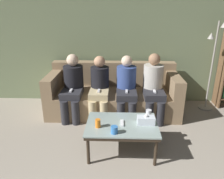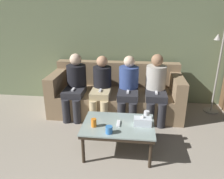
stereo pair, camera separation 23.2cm
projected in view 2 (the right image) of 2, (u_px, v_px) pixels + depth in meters
name	position (u px, v px, depth m)	size (l,w,h in m)	color
wall_back	(119.00, 36.00, 4.11)	(12.00, 0.06, 2.60)	#707F5B
couch	(116.00, 95.00, 3.97)	(2.28, 0.91, 0.85)	#897051
coffee_table	(118.00, 127.00, 2.79)	(0.91, 0.64, 0.41)	#8C9E99
cup_near_left	(109.00, 130.00, 2.56)	(0.08, 0.08, 0.09)	#3372BF
cup_near_right	(94.00, 123.00, 2.70)	(0.07, 0.07, 0.11)	orange
cup_far_center	(146.00, 115.00, 2.88)	(0.07, 0.07, 0.11)	silver
tissue_box	(143.00, 121.00, 2.73)	(0.22, 0.12, 0.13)	silver
game_remote	(118.00, 123.00, 2.77)	(0.04, 0.15, 0.02)	white
standing_lamp	(221.00, 59.00, 3.69)	(0.31, 0.26, 1.60)	gray
seated_person_left_end	(75.00, 84.00, 3.75)	(0.33, 0.66, 1.07)	#28282D
seated_person_mid_left	(101.00, 86.00, 3.70)	(0.31, 0.64, 1.04)	tan
seated_person_mid_right	(128.00, 86.00, 3.65)	(0.33, 0.67, 1.06)	#28282D
seated_person_right_end	(156.00, 86.00, 3.61)	(0.33, 0.65, 1.09)	#28282D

